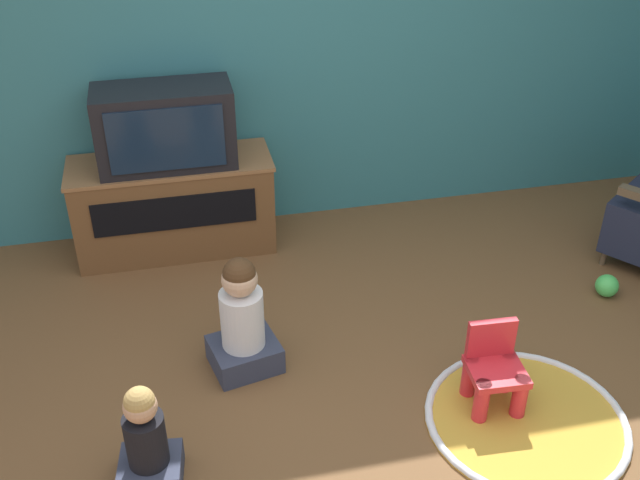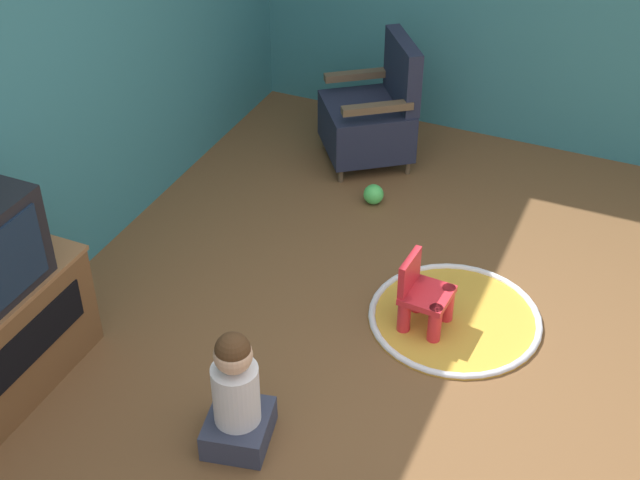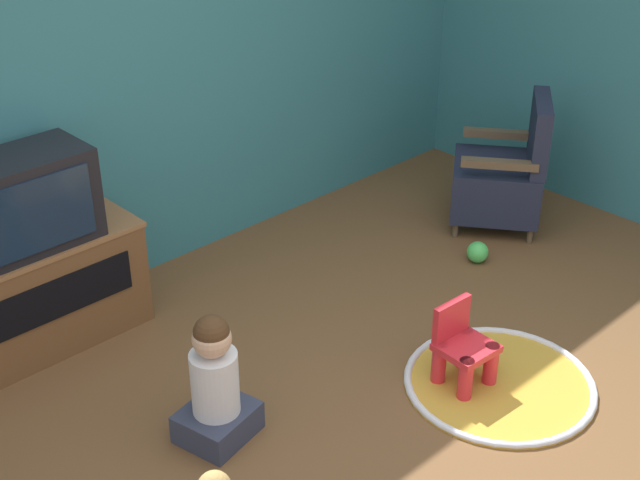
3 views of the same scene
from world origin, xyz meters
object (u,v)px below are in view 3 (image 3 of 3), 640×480
black_armchair (503,176)px  child_watching_center (215,386)px  television (12,205)px  yellow_kid_chair (463,351)px  toy_ball (478,252)px  tv_cabinet (27,295)px

black_armchair → child_watching_center: size_ratio=1.34×
black_armchair → child_watching_center: black_armchair is taller
television → child_watching_center: television is taller
black_armchair → child_watching_center: 2.69m
yellow_kid_chair → toy_ball: bearing=36.9°
toy_ball → television: bearing=156.2°
television → black_armchair: 3.09m
television → yellow_kid_chair: size_ratio=1.86×
black_armchair → yellow_kid_chair: size_ratio=2.05×
television → child_watching_center: bearing=-77.6°
television → black_armchair: bearing=-16.1°
child_watching_center → television: bearing=90.1°
television → yellow_kid_chair: television is taller
black_armchair → toy_ball: bearing=-13.7°
tv_cabinet → black_armchair: 3.05m
yellow_kid_chair → tv_cabinet: bearing=131.8°
black_armchair → toy_ball: black_armchair is taller
tv_cabinet → television: (-0.00, -0.02, 0.53)m
tv_cabinet → television: 0.53m
television → toy_ball: bearing=-23.8°
tv_cabinet → toy_ball: size_ratio=9.24×
television → toy_ball: 2.74m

